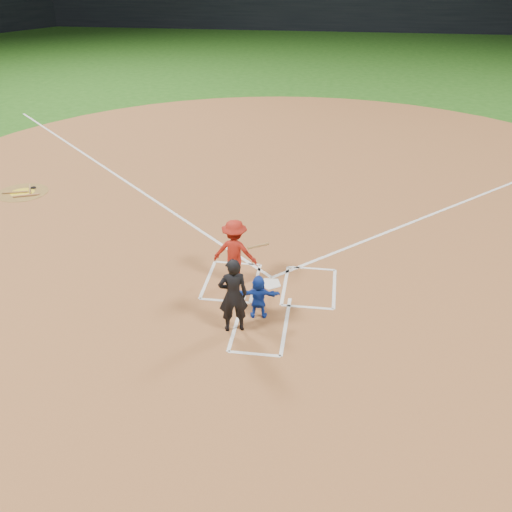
# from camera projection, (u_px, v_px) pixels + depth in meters

# --- Properties ---
(ground) EXTENTS (120.00, 120.00, 0.00)m
(ground) POSITION_uv_depth(u_px,v_px,m) (270.00, 284.00, 14.22)
(ground) COLOR #205415
(ground) RESTS_ON ground
(home_plate_dirt) EXTENTS (28.00, 28.00, 0.01)m
(home_plate_dirt) POSITION_uv_depth(u_px,v_px,m) (291.00, 193.00, 19.42)
(home_plate_dirt) COLOR brown
(home_plate_dirt) RESTS_ON ground
(stadium_wall_far) EXTENTS (80.00, 1.20, 3.20)m
(stadium_wall_far) POSITION_uv_depth(u_px,v_px,m) (329.00, 13.00, 55.13)
(stadium_wall_far) COLOR black
(stadium_wall_far) RESTS_ON ground
(home_plate) EXTENTS (0.60, 0.60, 0.02)m
(home_plate) POSITION_uv_depth(u_px,v_px,m) (270.00, 284.00, 14.21)
(home_plate) COLOR white
(home_plate) RESTS_ON home_plate_dirt
(on_deck_circle) EXTENTS (1.70, 1.70, 0.01)m
(on_deck_circle) POSITION_uv_depth(u_px,v_px,m) (22.00, 192.00, 19.43)
(on_deck_circle) COLOR brown
(on_deck_circle) RESTS_ON home_plate_dirt
(on_deck_logo) EXTENTS (0.80, 0.80, 0.00)m
(on_deck_logo) POSITION_uv_depth(u_px,v_px,m) (22.00, 192.00, 19.43)
(on_deck_logo) COLOR yellow
(on_deck_logo) RESTS_ON on_deck_circle
(on_deck_bat_a) EXTENTS (0.46, 0.77, 0.06)m
(on_deck_bat_a) POSITION_uv_depth(u_px,v_px,m) (30.00, 189.00, 19.61)
(on_deck_bat_a) COLOR olive
(on_deck_bat_a) RESTS_ON on_deck_circle
(on_deck_bat_b) EXTENTS (0.82, 0.31, 0.06)m
(on_deck_bat_b) POSITION_uv_depth(u_px,v_px,m) (15.00, 192.00, 19.35)
(on_deck_bat_b) COLOR brown
(on_deck_bat_b) RESTS_ON on_deck_circle
(on_deck_bat_c) EXTENTS (0.79, 0.40, 0.06)m
(on_deck_bat_c) POSITION_uv_depth(u_px,v_px,m) (26.00, 195.00, 19.11)
(on_deck_bat_c) COLOR #996038
(on_deck_bat_c) RESTS_ON on_deck_circle
(bat_weight_donut) EXTENTS (0.19, 0.19, 0.05)m
(bat_weight_donut) POSITION_uv_depth(u_px,v_px,m) (33.00, 188.00, 19.74)
(bat_weight_donut) COLOR black
(bat_weight_donut) RESTS_ON on_deck_circle
(catcher) EXTENTS (0.99, 0.39, 1.04)m
(catcher) POSITION_uv_depth(u_px,v_px,m) (259.00, 297.00, 12.74)
(catcher) COLOR #1437AA
(catcher) RESTS_ON home_plate_dirt
(umpire) EXTENTS (0.74, 0.59, 1.75)m
(umpire) POSITION_uv_depth(u_px,v_px,m) (233.00, 295.00, 12.13)
(umpire) COLOR black
(umpire) RESTS_ON home_plate_dirt
(chalk_markings) EXTENTS (28.35, 17.32, 0.01)m
(chalk_markings) POSITION_uv_depth(u_px,v_px,m) (289.00, 201.00, 18.80)
(chalk_markings) COLOR white
(chalk_markings) RESTS_ON home_plate_dirt
(batter_at_plate) EXTENTS (1.40, 0.90, 1.69)m
(batter_at_plate) POSITION_uv_depth(u_px,v_px,m) (235.00, 252.00, 13.90)
(batter_at_plate) COLOR #A21D12
(batter_at_plate) RESTS_ON home_plate_dirt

